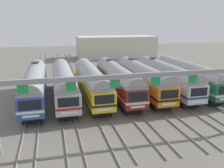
% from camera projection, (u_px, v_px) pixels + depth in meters
% --- Properties ---
extents(ground_plane, '(160.00, 160.00, 0.00)m').
position_uv_depth(ground_plane, '(117.00, 96.00, 36.93)').
color(ground_plane, slate).
extents(track_bed, '(25.19, 70.00, 0.15)m').
position_uv_depth(track_bed, '(97.00, 73.00, 52.86)').
color(track_bed, gray).
rests_on(track_bed, ground).
extents(commuter_train_blue, '(2.88, 18.06, 5.05)m').
position_uv_depth(commuter_train_blue, '(35.00, 84.00, 33.45)').
color(commuter_train_blue, '#284C9E').
rests_on(commuter_train_blue, ground).
extents(commuter_train_stainless, '(2.88, 18.06, 4.77)m').
position_uv_depth(commuter_train_stainless, '(64.00, 82.00, 34.38)').
color(commuter_train_stainless, '#B2B5BA').
rests_on(commuter_train_stainless, ground).
extents(commuter_train_yellow, '(2.88, 18.06, 4.77)m').
position_uv_depth(commuter_train_yellow, '(91.00, 81.00, 35.31)').
color(commuter_train_yellow, gold).
rests_on(commuter_train_yellow, ground).
extents(commuter_train_maroon, '(2.88, 18.06, 5.05)m').
position_uv_depth(commuter_train_maroon, '(117.00, 79.00, 36.25)').
color(commuter_train_maroon, maroon).
rests_on(commuter_train_maroon, ground).
extents(commuter_train_orange, '(2.88, 18.06, 5.05)m').
position_uv_depth(commuter_train_orange, '(142.00, 78.00, 37.18)').
color(commuter_train_orange, orange).
rests_on(commuter_train_orange, ground).
extents(commuter_train_silver, '(2.88, 18.06, 5.05)m').
position_uv_depth(commuter_train_silver, '(166.00, 76.00, 38.11)').
color(commuter_train_silver, silver).
rests_on(commuter_train_silver, ground).
extents(commuter_train_green, '(2.88, 18.06, 4.77)m').
position_uv_depth(commuter_train_green, '(188.00, 75.00, 39.04)').
color(commuter_train_green, '#236B42').
rests_on(commuter_train_green, ground).
extents(catenary_gantry, '(28.93, 0.44, 6.97)m').
position_uv_depth(catenary_gantry, '(155.00, 83.00, 22.89)').
color(catenary_gantry, gray).
rests_on(catenary_gantry, ground).
extents(maintenance_building, '(23.67, 10.00, 6.53)m').
position_uv_depth(maintenance_building, '(116.00, 47.00, 75.75)').
color(maintenance_building, beige).
rests_on(maintenance_building, ground).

